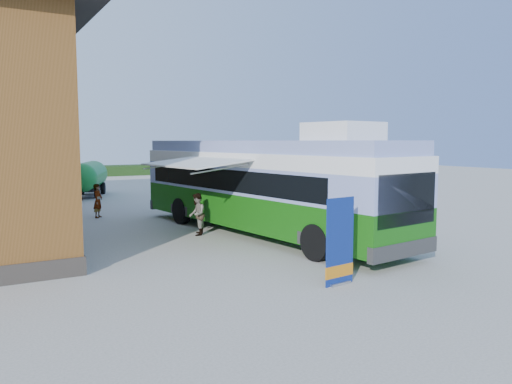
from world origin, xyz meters
TOP-DOWN VIEW (x-y plane):
  - ground at (0.00, 0.00)m, footprint 100.00×100.00m
  - hedge at (8.00, 38.00)m, footprint 40.00×3.00m
  - bus at (0.47, 2.66)m, footprint 4.34×13.47m
  - awning at (-1.71, 3.03)m, footprint 3.14×4.54m
  - banner at (-1.28, -4.03)m, footprint 0.93×0.25m
  - picnic_table at (1.11, -1.11)m, footprint 1.49×1.39m
  - person_a at (-3.93, 9.89)m, footprint 0.64×0.68m
  - person_b at (-1.71, 3.67)m, footprint 0.89×0.96m
  - slurry_tanker at (-2.36, 19.44)m, footprint 3.19×5.56m

SIDE VIEW (x-z plane):
  - ground at x=0.00m, z-range 0.00..0.00m
  - hedge at x=8.00m, z-range 0.00..1.00m
  - picnic_table at x=1.11m, z-range 0.17..0.87m
  - person_a at x=-3.93m, z-range 0.00..1.56m
  - person_b at x=-1.71m, z-range 0.00..1.58m
  - banner at x=-1.28m, z-range -0.20..1.95m
  - slurry_tanker at x=-2.36m, z-range 0.17..2.34m
  - bus at x=0.47m, z-range -0.09..3.98m
  - awning at x=-1.71m, z-range 2.71..3.23m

